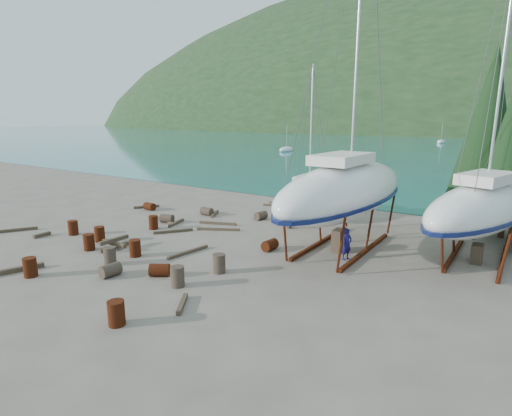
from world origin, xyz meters
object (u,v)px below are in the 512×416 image
Objects in this scene: large_sailboat_near at (345,190)px; worker at (347,244)px; large_sailboat_far at (484,207)px; small_sailboat_shore at (307,194)px.

large_sailboat_near is 12.43× the size of worker.
large_sailboat_far is at bearing -34.17° from worker.
large_sailboat_near reaches higher than worker.
large_sailboat_far is at bearing -19.42° from small_sailboat_shore.
large_sailboat_near is 1.91× the size of small_sailboat_shore.
small_sailboat_shore is (-4.85, 5.14, -1.50)m from large_sailboat_near.
large_sailboat_near is 7.22m from small_sailboat_shore.
small_sailboat_shore is 8.85m from worker.
large_sailboat_near is 3.02m from worker.
large_sailboat_near reaches higher than large_sailboat_far.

